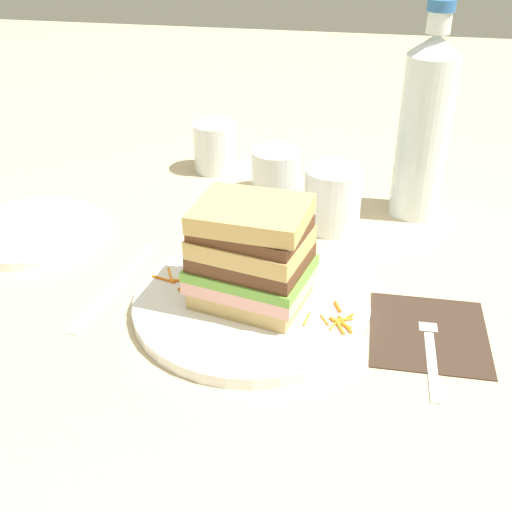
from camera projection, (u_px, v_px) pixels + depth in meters
ground_plane at (241, 308)px, 0.75m from camera, size 3.00×3.00×0.00m
main_plate at (251, 304)px, 0.74m from camera, size 0.27×0.27×0.01m
sandwich at (251, 255)px, 0.71m from camera, size 0.15×0.12×0.12m
carrot_shred_0 at (189, 289)px, 0.75m from camera, size 0.02×0.03×0.00m
carrot_shred_1 at (163, 279)px, 0.77m from camera, size 0.03×0.01×0.00m
carrot_shred_2 at (187, 283)px, 0.77m from camera, size 0.02×0.03×0.00m
carrot_shred_3 at (170, 275)px, 0.78m from camera, size 0.02×0.03×0.00m
carrot_shred_4 at (181, 280)px, 0.77m from camera, size 0.02×0.01×0.00m
carrot_shred_5 at (338, 307)px, 0.72m from camera, size 0.01×0.02×0.00m
carrot_shred_6 at (345, 324)px, 0.70m from camera, size 0.02×0.03×0.00m
carrot_shred_7 at (346, 318)px, 0.71m from camera, size 0.02×0.02×0.00m
carrot_shred_8 at (325, 320)px, 0.70m from camera, size 0.01×0.02×0.00m
carrot_shred_9 at (306, 319)px, 0.70m from camera, size 0.01×0.02×0.00m
carrot_shred_10 at (335, 324)px, 0.70m from camera, size 0.01×0.02×0.00m
carrot_shred_11 at (343, 320)px, 0.70m from camera, size 0.02×0.01×0.00m
carrot_shred_12 at (340, 323)px, 0.70m from camera, size 0.03×0.02×0.00m
carrot_shred_13 at (340, 327)px, 0.69m from camera, size 0.01×0.03×0.00m
napkin_dark at (429, 332)px, 0.71m from camera, size 0.13×0.14×0.00m
fork at (430, 343)px, 0.69m from camera, size 0.02×0.17×0.00m
knife at (112, 288)px, 0.78m from camera, size 0.04×0.20×0.00m
juice_glass at (332, 201)px, 0.90m from camera, size 0.08×0.08×0.09m
water_bottle at (425, 126)px, 0.89m from camera, size 0.07×0.07×0.30m
empty_tumbler_0 at (276, 172)px, 1.00m from camera, size 0.08×0.08×0.07m
empty_tumbler_1 at (215, 147)px, 1.07m from camera, size 0.07×0.07×0.08m
side_plate at (31, 231)px, 0.90m from camera, size 0.19×0.19×0.01m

